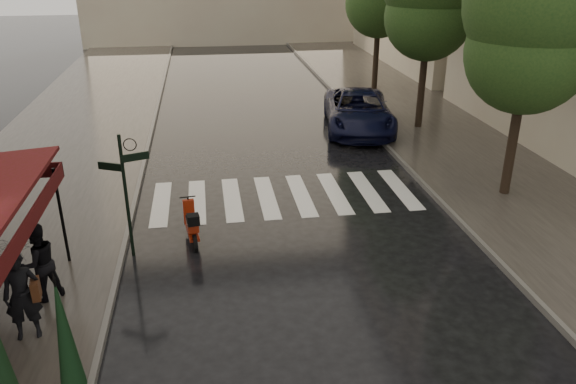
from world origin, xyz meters
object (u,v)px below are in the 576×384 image
object	(u,v)px
scooter	(192,225)
pedestrian_terrace	(39,263)
parked_car	(358,111)
parasol_front	(64,334)
pedestrian_with_umbrella	(14,259)

from	to	relation	value
scooter	pedestrian_terrace	bearing A→B (deg)	-151.17
pedestrian_terrace	parked_car	distance (m)	14.85
scooter	parked_car	distance (m)	11.15
parasol_front	scooter	bearing A→B (deg)	70.35
pedestrian_terrace	parasol_front	xyz separation A→B (m)	(1.18, -3.03, 0.38)
pedestrian_with_umbrella	parasol_front	xyz separation A→B (m)	(1.15, -1.75, -0.44)
scooter	parasol_front	distance (m)	5.70
pedestrian_terrace	parasol_front	distance (m)	3.27
pedestrian_terrace	scooter	distance (m)	3.86
pedestrian_terrace	parasol_front	bearing A→B (deg)	72.31
pedestrian_with_umbrella	scooter	size ratio (longest dim) A/B	1.62
pedestrian_with_umbrella	parasol_front	distance (m)	2.14
parasol_front	parked_car	bearing A→B (deg)	58.58
parked_car	parasol_front	bearing A→B (deg)	-111.99
scooter	parked_car	size ratio (longest dim) A/B	0.28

